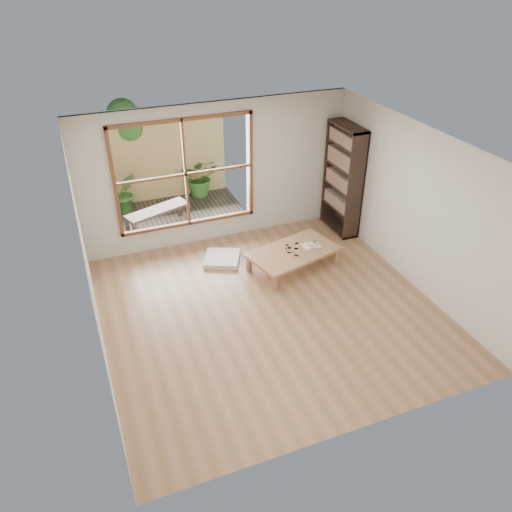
{
  "coord_description": "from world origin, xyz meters",
  "views": [
    {
      "loc": [
        -2.45,
        -5.68,
        4.83
      ],
      "look_at": [
        0.06,
        0.69,
        0.55
      ],
      "focal_mm": 35.0,
      "sensor_mm": 36.0,
      "label": 1
    }
  ],
  "objects_px": {
    "bookshelf": "(343,179)",
    "garden_bench": "(158,212)",
    "low_table": "(293,253)",
    "food_tray": "(312,244)"
  },
  "relations": [
    {
      "from": "bookshelf",
      "to": "garden_bench",
      "type": "bearing_deg",
      "value": 159.11
    },
    {
      "from": "bookshelf",
      "to": "garden_bench",
      "type": "distance_m",
      "value": 3.65
    },
    {
      "from": "low_table",
      "to": "garden_bench",
      "type": "distance_m",
      "value": 2.93
    },
    {
      "from": "bookshelf",
      "to": "food_tray",
      "type": "relative_size",
      "value": 7.0
    },
    {
      "from": "low_table",
      "to": "food_tray",
      "type": "bearing_deg",
      "value": -9.71
    },
    {
      "from": "food_tray",
      "to": "garden_bench",
      "type": "bearing_deg",
      "value": 136.46
    },
    {
      "from": "low_table",
      "to": "food_tray",
      "type": "distance_m",
      "value": 0.39
    },
    {
      "from": "low_table",
      "to": "food_tray",
      "type": "relative_size",
      "value": 5.7
    },
    {
      "from": "low_table",
      "to": "bookshelf",
      "type": "relative_size",
      "value": 0.81
    },
    {
      "from": "low_table",
      "to": "bookshelf",
      "type": "xyz_separation_m",
      "value": [
        1.46,
        0.96,
        0.75
      ]
    }
  ]
}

